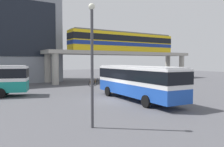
{
  "coord_description": "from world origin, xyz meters",
  "views": [
    {
      "loc": [
        -10.85,
        -17.61,
        3.69
      ],
      "look_at": [
        3.03,
        4.72,
        2.2
      ],
      "focal_mm": 35.7,
      "sensor_mm": 36.0,
      "label": 1
    }
  ],
  "objects": [
    {
      "name": "bicycle_green",
      "position": [
        16.25,
        13.1,
        0.36
      ],
      "size": [
        1.79,
        0.26,
        1.04
      ],
      "color": "black",
      "rests_on": "ground_plane"
    },
    {
      "name": "bicycle_red",
      "position": [
        8.03,
        14.54,
        0.36
      ],
      "size": [
        1.79,
        0.19,
        1.04
      ],
      "color": "black",
      "rests_on": "ground_plane"
    },
    {
      "name": "bicycle_orange",
      "position": [
        13.59,
        12.02,
        0.36
      ],
      "size": [
        1.78,
        0.32,
        1.04
      ],
      "color": "black",
      "rests_on": "ground_plane"
    },
    {
      "name": "bicycle_black",
      "position": [
        5.26,
        13.26,
        0.36
      ],
      "size": [
        1.67,
        0.75,
        1.04
      ],
      "color": "black",
      "rests_on": "ground_plane"
    },
    {
      "name": "elevated_platform",
      "position": [
        14.19,
        18.39,
        4.65
      ],
      "size": [
        31.06,
        5.76,
        5.43
      ],
      "color": "#ADA89E",
      "rests_on": "ground_plane"
    },
    {
      "name": "pedestrian_walking_across",
      "position": [
        5.15,
        6.66,
        0.77
      ],
      "size": [
        0.47,
        0.47,
        1.64
      ],
      "color": "gray",
      "rests_on": "ground_plane"
    },
    {
      "name": "bus_main",
      "position": [
        2.05,
        -1.28,
        1.99
      ],
      "size": [
        3.28,
        11.18,
        3.22
      ],
      "color": "#1E4CB2",
      "rests_on": "ground_plane"
    },
    {
      "name": "train",
      "position": [
        14.41,
        18.39,
        7.4
      ],
      "size": [
        22.64,
        2.96,
        3.84
      ],
      "color": "yellow",
      "rests_on": "elevated_platform"
    },
    {
      "name": "ground_plane",
      "position": [
        0.0,
        10.0,
        0.0
      ],
      "size": [
        120.0,
        120.0,
        0.0
      ],
      "primitive_type": "plane",
      "color": "#515156"
    },
    {
      "name": "bicycle_brown",
      "position": [
        3.95,
        11.51,
        0.36
      ],
      "size": [
        1.72,
        0.6,
        1.04
      ],
      "color": "black",
      "rests_on": "ground_plane"
    },
    {
      "name": "bicycle_silver",
      "position": [
        19.55,
        13.59,
        0.36
      ],
      "size": [
        1.74,
        0.54,
        1.04
      ],
      "color": "black",
      "rests_on": "ground_plane"
    },
    {
      "name": "lamp_post",
      "position": [
        -5.38,
        -6.75,
        3.97
      ],
      "size": [
        0.36,
        0.36,
        6.79
      ],
      "color": "#3F3F44",
      "rests_on": "ground_plane"
    }
  ]
}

